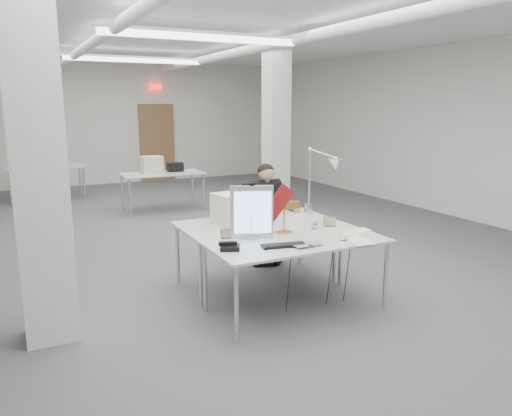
% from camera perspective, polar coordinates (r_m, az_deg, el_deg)
% --- Properties ---
extents(room_shell, '(10.04, 14.04, 3.24)m').
position_cam_1_polar(room_shell, '(7.26, -5.88, 8.56)').
color(room_shell, '#4B4A4D').
rests_on(room_shell, ground).
extents(desk_main, '(1.80, 0.90, 0.02)m').
position_cam_1_polar(desk_main, '(5.04, 4.63, -3.82)').
color(desk_main, silver).
rests_on(desk_main, room_shell).
extents(desk_second, '(1.80, 0.90, 0.02)m').
position_cam_1_polar(desk_second, '(5.80, 0.05, -1.69)').
color(desk_second, silver).
rests_on(desk_second, room_shell).
extents(bg_desk_a, '(1.60, 0.80, 0.02)m').
position_cam_1_polar(bg_desk_a, '(10.12, -10.66, 3.90)').
color(bg_desk_a, silver).
rests_on(bg_desk_a, room_shell).
extents(bg_desk_b, '(1.60, 0.80, 0.02)m').
position_cam_1_polar(bg_desk_b, '(11.95, -22.91, 4.36)').
color(bg_desk_b, silver).
rests_on(bg_desk_b, room_shell).
extents(office_chair, '(0.60, 0.60, 1.13)m').
position_cam_1_polar(office_chair, '(6.65, 0.95, -1.52)').
color(office_chair, black).
rests_on(office_chair, room_shell).
extents(seated_person, '(0.53, 0.64, 0.89)m').
position_cam_1_polar(seated_person, '(6.54, 1.16, 1.24)').
color(seated_person, black).
rests_on(seated_person, office_chair).
extents(monitor, '(0.42, 0.19, 0.54)m').
position_cam_1_polar(monitor, '(5.05, -0.49, -0.46)').
color(monitor, '#BCBCC1').
rests_on(monitor, desk_main).
extents(pennant, '(0.41, 0.03, 0.44)m').
position_cam_1_polar(pennant, '(5.13, 2.37, 0.34)').
color(pennant, maroon).
rests_on(pennant, monitor).
extents(keyboard, '(0.46, 0.23, 0.02)m').
position_cam_1_polar(keyboard, '(4.81, 3.23, -4.28)').
color(keyboard, black).
rests_on(keyboard, desk_main).
extents(laptop, '(0.31, 0.21, 0.02)m').
position_cam_1_polar(laptop, '(4.79, 6.27, -4.39)').
color(laptop, silver).
rests_on(laptop, desk_main).
extents(mouse, '(0.10, 0.08, 0.03)m').
position_cam_1_polar(mouse, '(5.08, 9.98, -3.49)').
color(mouse, silver).
rests_on(mouse, desk_main).
extents(bankers_lamp, '(0.34, 0.21, 0.36)m').
position_cam_1_polar(bankers_lamp, '(5.26, 3.23, -1.00)').
color(bankers_lamp, gold).
rests_on(bankers_lamp, desk_main).
extents(desk_phone, '(0.23, 0.22, 0.05)m').
position_cam_1_polar(desk_phone, '(4.70, -3.02, -4.51)').
color(desk_phone, black).
rests_on(desk_phone, desk_main).
extents(picture_frame_left, '(0.13, 0.04, 0.10)m').
position_cam_1_polar(picture_frame_left, '(5.08, -3.39, -2.96)').
color(picture_frame_left, olive).
rests_on(picture_frame_left, desk_main).
extents(picture_frame_right, '(0.14, 0.08, 0.11)m').
position_cam_1_polar(picture_frame_right, '(5.63, 8.40, -1.56)').
color(picture_frame_right, '#AA7449').
rests_on(picture_frame_right, desk_main).
extents(desk_clock, '(0.11, 0.06, 0.11)m').
position_cam_1_polar(desk_clock, '(5.50, 6.76, -1.87)').
color(desk_clock, '#B0B0B5').
rests_on(desk_clock, desk_main).
extents(paper_stack_a, '(0.25, 0.33, 0.01)m').
position_cam_1_polar(paper_stack_a, '(5.08, 11.71, -3.73)').
color(paper_stack_a, silver).
rests_on(paper_stack_a, desk_main).
extents(paper_stack_b, '(0.27, 0.28, 0.01)m').
position_cam_1_polar(paper_stack_b, '(5.34, 10.82, -2.93)').
color(paper_stack_b, '#E6E189').
rests_on(paper_stack_b, desk_main).
extents(paper_stack_c, '(0.22, 0.15, 0.01)m').
position_cam_1_polar(paper_stack_c, '(5.52, 11.80, -2.50)').
color(paper_stack_c, silver).
rests_on(paper_stack_c, desk_main).
extents(beige_monitor, '(0.42, 0.41, 0.35)m').
position_cam_1_polar(beige_monitor, '(5.67, -2.78, -0.08)').
color(beige_monitor, beige).
rests_on(beige_monitor, desk_second).
extents(architect_lamp, '(0.33, 0.67, 0.83)m').
position_cam_1_polar(architect_lamp, '(6.00, 7.40, 2.81)').
color(architect_lamp, '#B7B6BB').
rests_on(architect_lamp, desk_second).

